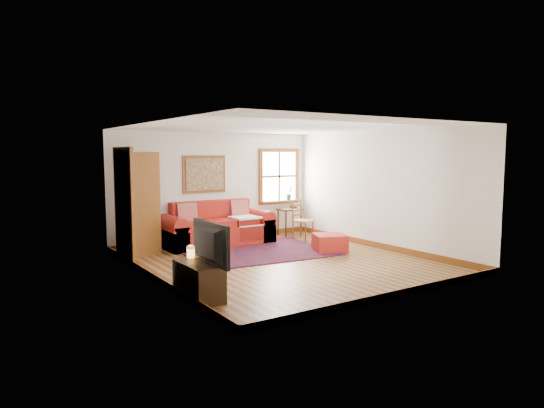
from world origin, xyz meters
TOP-DOWN VIEW (x-y plane):
  - ground at (0.00, 0.00)m, footprint 5.50×5.50m
  - room_envelope at (0.00, 0.02)m, footprint 5.04×5.54m
  - window at (1.78, 2.70)m, footprint 1.18×0.20m
  - doorway at (-2.21, 1.78)m, footprint 0.89×1.08m
  - framed_artwork at (-0.30, 2.71)m, footprint 1.05×0.07m
  - persian_rug at (0.08, 1.11)m, footprint 3.12×2.61m
  - red_leather_sofa at (-0.22, 2.28)m, footprint 2.44×1.01m
  - red_ottoman at (1.38, 0.30)m, footprint 0.81×0.81m
  - side_table at (1.84, 2.38)m, footprint 0.55×0.42m
  - ladder_back_chair at (1.70, 1.73)m, footprint 0.54×0.53m
  - media_cabinet at (-2.28, -1.21)m, footprint 0.41×0.92m
  - television at (-2.26, -1.36)m, footprint 0.13×1.02m
  - candle_hurricane at (-2.23, -0.85)m, footprint 0.12×0.12m

SIDE VIEW (x-z plane):
  - ground at x=0.00m, z-range 0.00..0.00m
  - persian_rug at x=0.08m, z-range 0.00..0.02m
  - red_ottoman at x=1.38m, z-range 0.00..0.36m
  - media_cabinet at x=-2.28m, z-range 0.00..0.50m
  - red_leather_sofa at x=-0.22m, z-range -0.16..0.80m
  - ladder_back_chair at x=1.70m, z-range 0.03..0.93m
  - side_table at x=1.84m, z-range 0.21..0.88m
  - candle_hurricane at x=-2.23m, z-range 0.50..0.68m
  - television at x=-2.26m, z-range 0.50..1.09m
  - doorway at x=-2.21m, z-range 0.00..2.14m
  - window at x=1.78m, z-range 0.62..2.00m
  - framed_artwork at x=-0.30m, z-range 1.13..1.98m
  - room_envelope at x=0.00m, z-range 0.39..2.91m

